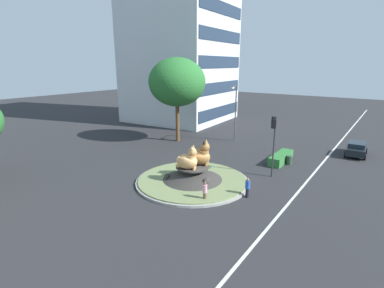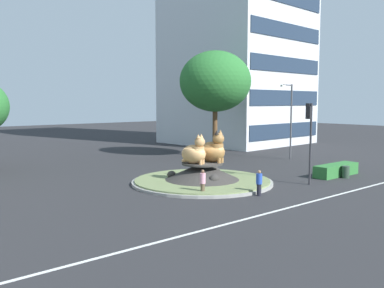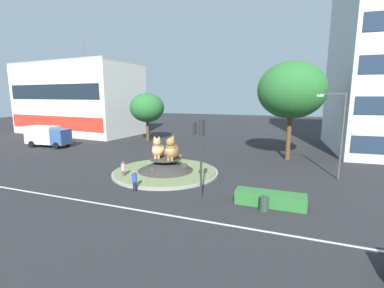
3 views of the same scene
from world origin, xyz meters
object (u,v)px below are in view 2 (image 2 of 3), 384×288
traffic_light_mast (309,126)px  pedestrian_blue_shirt (259,183)px  cat_statue_tabby (213,150)px  second_tree_near_tower (215,81)px  pedestrian_pink_shirt (203,182)px  streetlight_arm (290,116)px  litter_bin (346,172)px  cat_statue_calico (195,153)px  office_tower (238,23)px

traffic_light_mast → pedestrian_blue_shirt: bearing=81.1°
cat_statue_tabby → second_tree_near_tower: 14.85m
traffic_light_mast → pedestrian_pink_shirt: size_ratio=3.50×
streetlight_arm → litter_bin: 10.83m
cat_statue_calico → litter_bin: 11.61m
traffic_light_mast → office_tower: bearing=-47.3°
second_tree_near_tower → streetlight_arm: (4.03, -6.23, -3.40)m
cat_statue_calico → traffic_light_mast: size_ratio=0.42×
litter_bin → pedestrian_blue_shirt: bearing=178.6°
streetlight_arm → office_tower: bearing=-132.8°
cat_statue_calico → pedestrian_blue_shirt: bearing=-10.1°
cat_statue_calico → office_tower: bearing=110.6°
cat_statue_tabby → cat_statue_calico: bearing=-109.9°
second_tree_near_tower → pedestrian_blue_shirt: bearing=-125.3°
second_tree_near_tower → litter_bin: 16.71m
cat_statue_calico → office_tower: office_tower is taller
office_tower → litter_bin: 32.22m
traffic_light_mast → second_tree_near_tower: bearing=-29.8°
office_tower → pedestrian_blue_shirt: (-23.50, -24.10, -15.44)m
traffic_light_mast → streetlight_arm: bearing=-57.7°
second_tree_near_tower → litter_bin: second_tree_near_tower is taller
streetlight_arm → second_tree_near_tower: bearing=-69.8°
traffic_light_mast → streetlight_arm: streetlight_arm is taller
second_tree_near_tower → pedestrian_blue_shirt: (-10.48, -14.81, -6.84)m
cat_statue_calico → pedestrian_pink_shirt: size_ratio=1.47×
second_tree_near_tower → pedestrian_pink_shirt: (-13.01, -12.56, -6.82)m
office_tower → streetlight_arm: (-8.98, -15.53, -11.99)m
cat_statue_calico → second_tree_near_tower: (11.15, 9.70, 5.46)m
litter_bin → pedestrian_pink_shirt: bearing=168.4°
pedestrian_pink_shirt → litter_bin: (12.02, -2.48, -0.38)m
cat_statue_calico → pedestrian_blue_shirt: 5.33m
streetlight_arm → pedestrian_pink_shirt: bearing=7.6°
pedestrian_pink_shirt → streetlight_arm: bearing=176.7°
traffic_light_mast → pedestrian_pink_shirt: 8.60m
cat_statue_calico → second_tree_near_tower: 15.76m
cat_statue_calico → office_tower: size_ratio=0.07×
office_tower → pedestrian_pink_shirt: bearing=-143.7°
cat_statue_tabby → second_tree_near_tower: second_tree_near_tower is taller
second_tree_near_tower → litter_bin: size_ratio=11.92×
cat_statue_calico → traffic_light_mast: 7.90m
streetlight_arm → litter_bin: size_ratio=8.11×
cat_statue_tabby → pedestrian_blue_shirt: size_ratio=1.61×
cat_statue_tabby → pedestrian_blue_shirt: bearing=-21.0°
cat_statue_tabby → streetlight_arm: streetlight_arm is taller
cat_statue_tabby → litter_bin: 10.21m
cat_statue_tabby → pedestrian_blue_shirt: 5.16m
pedestrian_pink_shirt → pedestrian_blue_shirt: 3.38m
cat_statue_tabby → streetlight_arm: bearing=93.9°
traffic_light_mast → office_tower: size_ratio=0.17×
pedestrian_blue_shirt → cat_statue_calico: bearing=160.6°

